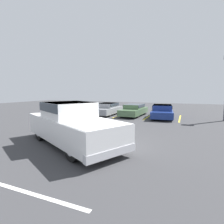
% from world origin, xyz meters
% --- Properties ---
extents(ground_plane, '(60.00, 60.00, 0.00)m').
position_xyz_m(ground_plane, '(0.00, 0.00, 0.00)').
color(ground_plane, '#38383A').
extents(stall_stripe_a, '(0.12, 4.31, 0.01)m').
position_xyz_m(stall_stripe_a, '(-4.68, 9.52, 0.00)').
color(stall_stripe_a, yellow).
rests_on(stall_stripe_a, ground_plane).
extents(stall_stripe_b, '(0.12, 4.31, 0.01)m').
position_xyz_m(stall_stripe_b, '(-1.85, 9.52, 0.00)').
color(stall_stripe_b, yellow).
rests_on(stall_stripe_b, ground_plane).
extents(stall_stripe_c, '(0.12, 4.31, 0.01)m').
position_xyz_m(stall_stripe_c, '(0.98, 9.52, 0.00)').
color(stall_stripe_c, yellow).
rests_on(stall_stripe_c, ground_plane).
extents(stall_stripe_d, '(0.12, 4.31, 0.01)m').
position_xyz_m(stall_stripe_d, '(3.81, 9.52, 0.00)').
color(stall_stripe_d, yellow).
rests_on(stall_stripe_d, ground_plane).
extents(pickup_truck, '(6.10, 4.52, 1.94)m').
position_xyz_m(pickup_truck, '(-0.51, -0.57, 0.96)').
color(pickup_truck, white).
rests_on(pickup_truck, ground_plane).
extents(parked_sedan_a, '(1.88, 4.38, 1.21)m').
position_xyz_m(parked_sedan_a, '(-3.25, 9.41, 0.64)').
color(parked_sedan_a, gray).
rests_on(parked_sedan_a, ground_plane).
extents(parked_sedan_b, '(1.88, 4.69, 1.14)m').
position_xyz_m(parked_sedan_b, '(-0.48, 9.74, 0.61)').
color(parked_sedan_b, '#4C6B47').
rests_on(parked_sedan_b, ground_plane).
extents(parked_sedan_c, '(2.27, 4.50, 1.20)m').
position_xyz_m(parked_sedan_c, '(2.28, 9.32, 0.64)').
color(parked_sedan_c, navy).
rests_on(parked_sedan_c, ground_plane).
extents(wheel_stop_curb, '(1.68, 0.20, 0.14)m').
position_xyz_m(wheel_stop_curb, '(-3.02, 12.41, 0.07)').
color(wheel_stop_curb, '#B7B2A8').
rests_on(wheel_stop_curb, ground_plane).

